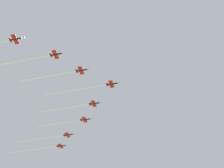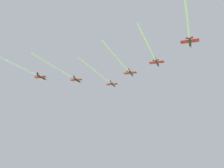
# 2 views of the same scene
# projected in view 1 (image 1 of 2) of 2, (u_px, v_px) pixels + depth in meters

# --- Properties ---
(jet_lead) EXTENTS (41.90, 39.91, 2.15)m
(jet_lead) POSITION_uv_depth(u_px,v_px,m) (90.00, 88.00, 200.21)
(jet_lead) COLOR black
(jet_port_inner) EXTENTS (37.92, 36.12, 2.15)m
(jet_port_inner) POSITION_uv_depth(u_px,v_px,m) (76.00, 106.00, 213.45)
(jet_port_inner) COLOR black
(jet_starboard_inner) EXTENTS (38.69, 36.85, 2.15)m
(jet_starboard_inner) POSITION_uv_depth(u_px,v_px,m) (61.00, 74.00, 191.66)
(jet_starboard_inner) COLOR black
(jet_port_outer) EXTENTS (34.60, 32.96, 2.15)m
(jet_port_outer) POSITION_uv_depth(u_px,v_px,m) (71.00, 122.00, 226.18)
(jet_port_outer) COLOR black
(jet_starboard_outer) EXTENTS (36.28, 34.56, 2.15)m
(jet_starboard_outer) POSITION_uv_depth(u_px,v_px,m) (37.00, 58.00, 182.10)
(jet_starboard_outer) COLOR black
(jet_center_rear) EXTENTS (39.78, 37.88, 2.15)m
(jet_center_rear) POSITION_uv_depth(u_px,v_px,m) (51.00, 137.00, 240.98)
(jet_center_rear) COLOR black
(jet_starboard_trail) EXTENTS (42.25, 40.23, 2.15)m
(jet_starboard_trail) POSITION_uv_depth(u_px,v_px,m) (44.00, 148.00, 255.54)
(jet_starboard_trail) COLOR black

